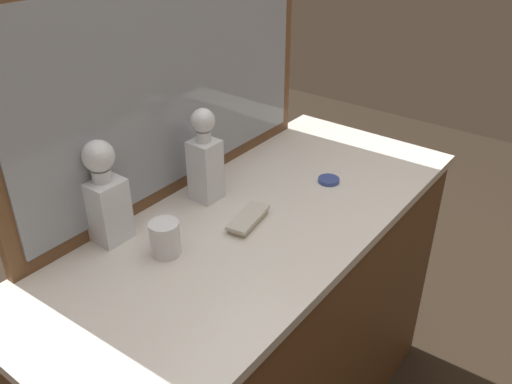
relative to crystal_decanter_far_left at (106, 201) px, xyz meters
The scene contains 7 objects.
dresser 0.66m from the crystal_decanter_far_left, 38.94° to the right, with size 1.39×0.59×0.88m.
dresser_mirror 0.36m from the crystal_decanter_far_left, ahead, with size 1.09×0.03×0.62m.
crystal_decanter_far_left is the anchor object (origin of this frame).
crystal_decanter_left 0.30m from the crystal_decanter_far_left, 11.73° to the right, with size 0.07×0.07×0.27m.
crystal_tumbler_right 0.18m from the crystal_decanter_far_left, 76.98° to the right, with size 0.07×0.07×0.09m.
silver_brush_far_right 0.36m from the crystal_decanter_far_left, 41.81° to the right, with size 0.15×0.08×0.02m.
porcelain_dish 0.66m from the crystal_decanter_far_left, 26.63° to the right, with size 0.06×0.06×0.01m.
Camera 1 is at (-0.96, -0.73, 1.66)m, focal length 37.48 mm.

